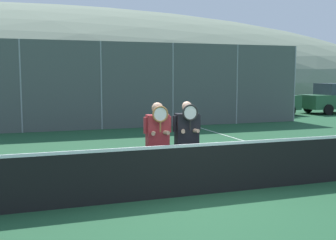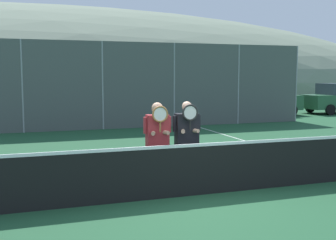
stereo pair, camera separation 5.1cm
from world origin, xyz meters
name	(u,v)px [view 1 (the left image)]	position (x,y,z in m)	size (l,w,h in m)	color
ground_plane	(199,195)	(0.00, 0.00, 0.00)	(120.00, 120.00, 0.00)	#1E4C2D
hill_distant	(45,91)	(0.00, 55.18, 0.00)	(113.56, 63.09, 22.08)	slate
clubhouse_building	(84,80)	(0.28, 17.31, 1.93)	(20.08, 5.50, 3.82)	beige
fence_back	(101,86)	(0.00, 10.05, 1.79)	(18.65, 0.06, 3.59)	gray
tennis_net	(199,169)	(0.00, 0.00, 0.50)	(10.75, 0.09, 1.07)	gray
court_line_right_sideline	(286,153)	(4.00, 3.00, 0.00)	(0.05, 16.00, 0.01)	white
player_leftmost	(158,137)	(-0.60, 0.65, 1.02)	(0.56, 0.34, 1.70)	black
player_center_left	(187,136)	(0.04, 0.71, 1.01)	(0.59, 0.34, 1.71)	white
car_left_of_center	(76,104)	(-0.70, 12.85, 0.85)	(4.02, 1.94, 1.66)	slate
car_center	(173,101)	(4.25, 13.20, 0.90)	(4.52, 1.94, 1.77)	silver
car_right_of_center	(260,99)	(9.33, 13.18, 0.90)	(4.26, 1.91, 1.76)	#285638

